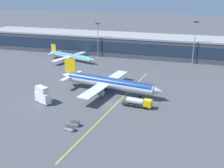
# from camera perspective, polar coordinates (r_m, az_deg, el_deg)

# --- Properties ---
(ground_plane) EXTENTS (700.00, 700.00, 0.00)m
(ground_plane) POSITION_cam_1_polar(r_m,az_deg,el_deg) (99.99, -0.49, -4.28)
(ground_plane) COLOR #47494F
(apron_lead_in_line) EXTENTS (8.96, 79.56, 0.01)m
(apron_lead_in_line) POSITION_cam_1_polar(r_m,az_deg,el_deg) (101.18, 1.04, -3.99)
(apron_lead_in_line) COLOR yellow
(apron_lead_in_line) RESTS_ON ground_plane
(terminal_building) EXTENTS (187.53, 22.25, 12.27)m
(terminal_building) POSITION_cam_1_polar(r_m,az_deg,el_deg) (173.58, 2.58, 8.27)
(terminal_building) COLOR #424751
(terminal_building) RESTS_ON ground_plane
(main_airliner) EXTENTS (45.04, 35.90, 12.13)m
(main_airliner) POSITION_cam_1_polar(r_m,az_deg,el_deg) (109.73, -0.80, 0.31)
(main_airliner) COLOR silver
(main_airliner) RESTS_ON ground_plane
(fuel_tanker) EXTENTS (11.01, 3.65, 3.25)m
(fuel_tanker) POSITION_cam_1_polar(r_m,az_deg,el_deg) (97.78, 5.64, -3.85)
(fuel_tanker) COLOR #232326
(fuel_tanker) RESTS_ON ground_plane
(catering_lift) EXTENTS (7.22, 5.16, 6.30)m
(catering_lift) POSITION_cam_1_polar(r_m,az_deg,el_deg) (103.32, -14.29, -2.27)
(catering_lift) COLOR white
(catering_lift) RESTS_ON ground_plane
(baggage_cart_0) EXTENTS (2.80, 1.88, 1.48)m
(baggage_cart_0) POSITION_cam_1_polar(r_m,az_deg,el_deg) (83.52, -8.79, -9.09)
(baggage_cart_0) COLOR #B2B7BC
(baggage_cart_0) RESTS_ON ground_plane
(baggage_cart_1) EXTENTS (2.80, 1.88, 1.48)m
(baggage_cart_1) POSITION_cam_1_polar(r_m,az_deg,el_deg) (85.90, -7.67, -8.17)
(baggage_cart_1) COLOR gray
(baggage_cart_1) RESTS_ON ground_plane
(commuter_jet_far) EXTENTS (32.89, 26.54, 8.13)m
(commuter_jet_far) POSITION_cam_1_polar(r_m,az_deg,el_deg) (159.61, -8.56, 5.78)
(commuter_jet_far) COLOR silver
(commuter_jet_far) RESTS_ON ground_plane
(apron_light_mast_0) EXTENTS (2.80, 0.50, 20.40)m
(apron_light_mast_0) POSITION_cam_1_polar(r_m,az_deg,el_deg) (164.97, -2.93, 9.77)
(apron_light_mast_0) COLOR gray
(apron_light_mast_0) RESTS_ON ground_plane
(apron_light_mast_1) EXTENTS (2.80, 0.50, 23.35)m
(apron_light_mast_1) POSITION_cam_1_polar(r_m,az_deg,el_deg) (155.38, 16.85, 8.91)
(apron_light_mast_1) COLOR gray
(apron_light_mast_1) RESTS_ON ground_plane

